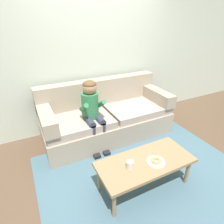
# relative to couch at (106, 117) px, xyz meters

# --- Properties ---
(ground) EXTENTS (10.00, 10.00, 0.00)m
(ground) POSITION_rel_couch_xyz_m (0.03, -0.85, -0.34)
(ground) COLOR brown
(wall_back) EXTENTS (8.00, 0.10, 2.80)m
(wall_back) POSITION_rel_couch_xyz_m (0.03, 0.55, 1.06)
(wall_back) COLOR beige
(wall_back) RESTS_ON ground
(area_rug) EXTENTS (2.72, 2.00, 0.01)m
(area_rug) POSITION_rel_couch_xyz_m (0.03, -1.10, -0.34)
(area_rug) COLOR #476675
(area_rug) RESTS_ON ground
(couch) EXTENTS (2.19, 0.90, 0.95)m
(couch) POSITION_rel_couch_xyz_m (0.00, 0.00, 0.00)
(couch) COLOR tan
(couch) RESTS_ON ground
(coffee_table) EXTENTS (1.15, 0.52, 0.41)m
(coffee_table) POSITION_rel_couch_xyz_m (-0.09, -1.28, 0.03)
(coffee_table) COLOR #937551
(coffee_table) RESTS_ON ground
(person_child) EXTENTS (0.34, 0.58, 1.10)m
(person_child) POSITION_rel_couch_xyz_m (-0.33, -0.21, 0.33)
(person_child) COLOR #337A4C
(person_child) RESTS_ON ground
(plate) EXTENTS (0.21, 0.21, 0.01)m
(plate) POSITION_rel_couch_xyz_m (0.00, -1.36, 0.08)
(plate) COLOR white
(plate) RESTS_ON coffee_table
(donut) EXTENTS (0.15, 0.15, 0.04)m
(donut) POSITION_rel_couch_xyz_m (0.00, -1.36, 0.10)
(donut) COLOR tan
(donut) RESTS_ON plate
(mug) EXTENTS (0.08, 0.08, 0.09)m
(mug) POSITION_rel_couch_xyz_m (-0.31, -1.30, 0.11)
(mug) COLOR silver
(mug) RESTS_ON coffee_table
(toy_controller) EXTENTS (0.23, 0.09, 0.05)m
(toy_controller) POSITION_rel_couch_xyz_m (0.45, -0.70, -0.32)
(toy_controller) COLOR blue
(toy_controller) RESTS_ON ground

